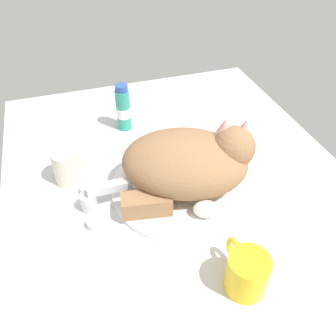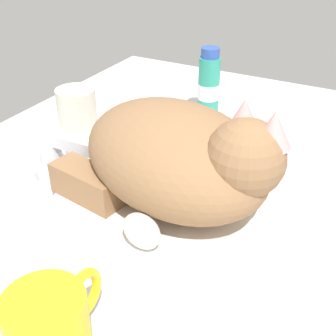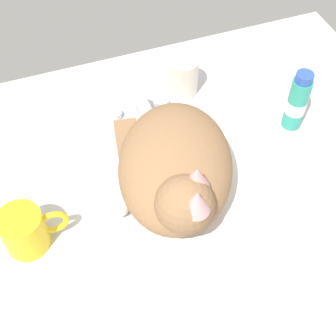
# 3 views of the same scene
# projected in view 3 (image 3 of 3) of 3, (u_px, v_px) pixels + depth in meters

# --- Properties ---
(ground_plane) EXTENTS (1.10, 0.83, 0.03)m
(ground_plane) POSITION_uv_depth(u_px,v_px,m) (175.00, 195.00, 0.89)
(ground_plane) COLOR silver
(sink_basin) EXTENTS (0.34, 0.34, 0.01)m
(sink_basin) POSITION_uv_depth(u_px,v_px,m) (175.00, 189.00, 0.87)
(sink_basin) COLOR white
(sink_basin) RESTS_ON ground_plane
(faucet) EXTENTS (0.13, 0.11, 0.06)m
(faucet) POSITION_uv_depth(u_px,v_px,m) (141.00, 107.00, 0.98)
(faucet) COLOR silver
(faucet) RESTS_ON ground_plane
(cat) EXTENTS (0.29, 0.33, 0.16)m
(cat) POSITION_uv_depth(u_px,v_px,m) (175.00, 169.00, 0.81)
(cat) COLOR #936B47
(cat) RESTS_ON sink_basin
(coffee_mug) EXTENTS (0.11, 0.07, 0.08)m
(coffee_mug) POSITION_uv_depth(u_px,v_px,m) (26.00, 230.00, 0.78)
(coffee_mug) COLOR yellow
(coffee_mug) RESTS_ON ground_plane
(rinse_cup) EXTENTS (0.07, 0.07, 0.09)m
(rinse_cup) POSITION_uv_depth(u_px,v_px,m) (182.00, 76.00, 1.01)
(rinse_cup) COLOR silver
(rinse_cup) RESTS_ON ground_plane
(toothpaste_bottle) EXTENTS (0.04, 0.04, 0.14)m
(toothpaste_bottle) POSITION_uv_depth(u_px,v_px,m) (297.00, 102.00, 0.93)
(toothpaste_bottle) COLOR teal
(toothpaste_bottle) RESTS_ON ground_plane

